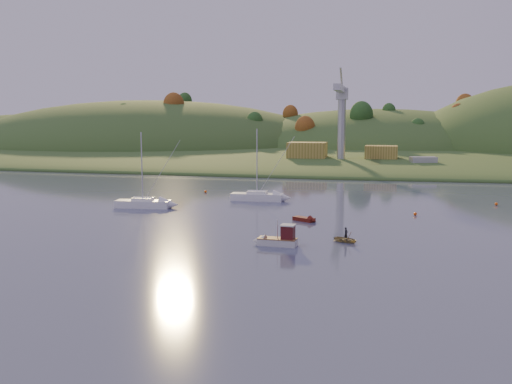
% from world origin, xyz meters
% --- Properties ---
extents(ground, '(500.00, 500.00, 0.00)m').
position_xyz_m(ground, '(0.00, 0.00, 0.00)').
color(ground, '#323851').
rests_on(ground, ground).
extents(far_shore, '(620.00, 220.00, 1.50)m').
position_xyz_m(far_shore, '(0.00, 230.00, 0.00)').
color(far_shore, '#2C451B').
rests_on(far_shore, ground).
extents(shore_slope, '(640.00, 150.00, 7.00)m').
position_xyz_m(shore_slope, '(0.00, 165.00, 0.00)').
color(shore_slope, '#2C451B').
rests_on(shore_slope, ground).
extents(hill_left_far, '(120.00, 100.00, 32.00)m').
position_xyz_m(hill_left_far, '(-160.00, 215.00, 0.00)').
color(hill_left_far, '#2C451B').
rests_on(hill_left_far, ground).
extents(hill_left, '(170.00, 140.00, 44.00)m').
position_xyz_m(hill_left, '(-90.00, 200.00, 0.00)').
color(hill_left, '#2C451B').
rests_on(hill_left, ground).
extents(hill_center, '(140.00, 120.00, 36.00)m').
position_xyz_m(hill_center, '(10.00, 210.00, 0.00)').
color(hill_center, '#2C451B').
rests_on(hill_center, ground).
extents(hillside_trees, '(280.00, 50.00, 32.00)m').
position_xyz_m(hillside_trees, '(0.00, 185.00, 0.00)').
color(hillside_trees, '#19461A').
rests_on(hillside_trees, ground).
extents(wharf, '(42.00, 16.00, 2.40)m').
position_xyz_m(wharf, '(5.00, 122.00, 1.20)').
color(wharf, slate).
rests_on(wharf, ground).
extents(shed_west, '(11.00, 8.00, 4.80)m').
position_xyz_m(shed_west, '(-8.00, 123.00, 4.80)').
color(shed_west, olive).
rests_on(shed_west, wharf).
extents(shed_east, '(9.00, 7.00, 4.00)m').
position_xyz_m(shed_east, '(13.00, 124.00, 4.40)').
color(shed_east, olive).
rests_on(shed_east, wharf).
extents(dock_crane, '(3.20, 28.00, 20.30)m').
position_xyz_m(dock_crane, '(2.00, 118.39, 17.17)').
color(dock_crane, '#B7B7BC').
rests_on(dock_crane, wharf).
extents(fishing_boat, '(5.28, 1.99, 3.30)m').
position_xyz_m(fishing_boat, '(2.30, 20.35, 0.73)').
color(fishing_boat, silver).
rests_on(fishing_boat, ground).
extents(sailboat_near, '(8.93, 3.44, 12.10)m').
position_xyz_m(sailboat_near, '(-23.49, 42.28, 0.77)').
color(sailboat_near, white).
rests_on(sailboat_near, ground).
extents(sailboat_far, '(9.04, 2.91, 12.46)m').
position_xyz_m(sailboat_far, '(-7.39, 54.16, 0.79)').
color(sailboat_far, white).
rests_on(sailboat_far, ground).
extents(canoe, '(3.68, 3.38, 0.62)m').
position_xyz_m(canoe, '(10.07, 23.90, 0.31)').
color(canoe, '#998954').
rests_on(canoe, ground).
extents(paddler, '(0.59, 0.65, 1.50)m').
position_xyz_m(paddler, '(10.07, 23.90, 0.75)').
color(paddler, black).
rests_on(paddler, ground).
extents(red_tender, '(3.86, 3.02, 1.27)m').
position_xyz_m(red_tender, '(4.01, 35.94, 0.27)').
color(red_tender, '#51130B').
rests_on(red_tender, ground).
extents(work_vessel, '(16.51, 9.36, 4.01)m').
position_xyz_m(work_vessel, '(24.06, 115.31, 1.43)').
color(work_vessel, slate).
rests_on(work_vessel, ground).
extents(buoy_1, '(0.50, 0.50, 0.50)m').
position_xyz_m(buoy_1, '(18.81, 44.36, 0.25)').
color(buoy_1, '#FD580D').
rests_on(buoy_1, ground).
extents(buoy_2, '(0.50, 0.50, 0.50)m').
position_xyz_m(buoy_2, '(-22.60, 49.08, 0.25)').
color(buoy_2, '#FD580D').
rests_on(buoy_2, ground).
extents(buoy_3, '(0.50, 0.50, 0.50)m').
position_xyz_m(buoy_3, '(-19.30, 61.91, 0.25)').
color(buoy_3, '#FD580D').
rests_on(buoy_3, ground).
extents(buoy_4, '(0.50, 0.50, 0.50)m').
position_xyz_m(buoy_4, '(32.30, 57.41, 0.25)').
color(buoy_4, '#FD580D').
rests_on(buoy_4, ground).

